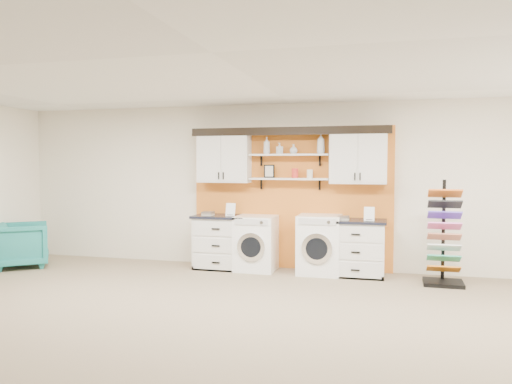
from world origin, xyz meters
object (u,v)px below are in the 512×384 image
(washer, at_px, (256,243))
(dryer, at_px, (320,244))
(base_cabinet_right, at_px, (357,248))
(sample_rack, at_px, (444,251))
(armchair, at_px, (22,245))
(base_cabinet_left, at_px, (222,242))

(washer, relative_size, dryer, 0.96)
(base_cabinet_right, relative_size, washer, 1.00)
(washer, distance_m, dryer, 1.06)
(sample_rack, height_order, armchair, sample_rack)
(dryer, bearing_deg, washer, 180.00)
(dryer, height_order, sample_rack, sample_rack)
(washer, xyz_separation_m, sample_rack, (2.92, -0.27, 0.05))
(base_cabinet_left, bearing_deg, dryer, -0.12)
(base_cabinet_right, distance_m, dryer, 0.59)
(base_cabinet_right, relative_size, dryer, 0.96)
(base_cabinet_left, height_order, dryer, dryer)
(washer, bearing_deg, base_cabinet_right, 0.12)
(base_cabinet_left, distance_m, washer, 0.61)
(washer, xyz_separation_m, dryer, (1.06, 0.00, 0.02))
(base_cabinet_left, height_order, washer, washer)
(base_cabinet_left, relative_size, sample_rack, 0.60)
(armchair, bearing_deg, dryer, -119.52)
(base_cabinet_right, bearing_deg, washer, -179.88)
(armchair, bearing_deg, washer, -117.26)
(dryer, bearing_deg, base_cabinet_left, 179.88)
(dryer, bearing_deg, armchair, -171.32)
(sample_rack, bearing_deg, armchair, -174.36)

